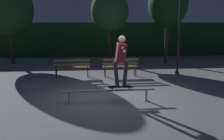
{
  "coord_description": "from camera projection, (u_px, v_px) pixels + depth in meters",
  "views": [
    {
      "loc": [
        -0.52,
        -7.13,
        2.37
      ],
      "look_at": [
        0.19,
        0.59,
        0.85
      ],
      "focal_mm": 37.58,
      "sensor_mm": 36.0,
      "label": 1
    }
  ],
  "objects": [
    {
      "name": "park_bench_leftmost",
      "position": [
        72.0,
        66.0,
        10.48
      ],
      "size": [
        1.61,
        0.45,
        0.88
      ],
      "color": "#282623",
      "rests_on": "ground"
    },
    {
      "name": "hedge_backdrop",
      "position": [
        97.0,
        39.0,
        17.51
      ],
      "size": [
        24.0,
        1.2,
        2.49
      ],
      "primitive_type": "cube",
      "color": "#193D1E",
      "rests_on": "ground"
    },
    {
      "name": "skateboarder",
      "position": [
        121.0,
        57.0,
        7.03
      ],
      "size": [
        0.62,
        1.41,
        1.56
      ],
      "color": "black",
      "rests_on": "skateboard"
    },
    {
      "name": "grind_rail",
      "position": [
        108.0,
        92.0,
        7.21
      ],
      "size": [
        2.91,
        0.18,
        0.4
      ],
      "color": "gray",
      "rests_on": "ground"
    },
    {
      "name": "tree_far_right",
      "position": [
        168.0,
        5.0,
        13.89
      ],
      "size": [
        2.34,
        2.34,
        4.78
      ],
      "color": "#3D2D23",
      "rests_on": "ground"
    },
    {
      "name": "skateboard",
      "position": [
        121.0,
        87.0,
        7.21
      ],
      "size": [
        0.78,
        0.22,
        0.09
      ],
      "color": "black",
      "rests_on": "grind_rail"
    },
    {
      "name": "ground_plane",
      "position": [
        108.0,
        100.0,
        7.47
      ],
      "size": [
        90.0,
        90.0,
        0.0
      ],
      "primitive_type": "plane",
      "color": "slate"
    },
    {
      "name": "lamp_post_right",
      "position": [
        180.0,
        22.0,
        10.84
      ],
      "size": [
        0.32,
        0.32,
        3.9
      ],
      "color": "#282623",
      "rests_on": "ground"
    },
    {
      "name": "tree_far_left",
      "position": [
        9.0,
        10.0,
        13.69
      ],
      "size": [
        2.83,
        2.83,
        4.77
      ],
      "color": "#3D2D23",
      "rests_on": "ground"
    },
    {
      "name": "park_bench_left_center",
      "position": [
        120.0,
        65.0,
        10.68
      ],
      "size": [
        1.61,
        0.45,
        0.88
      ],
      "color": "#282623",
      "rests_on": "ground"
    },
    {
      "name": "tree_behind_benches",
      "position": [
        110.0,
        11.0,
        14.02
      ],
      "size": [
        2.27,
        2.27,
        4.4
      ],
      "color": "#3D2D23",
      "rests_on": "ground"
    }
  ]
}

